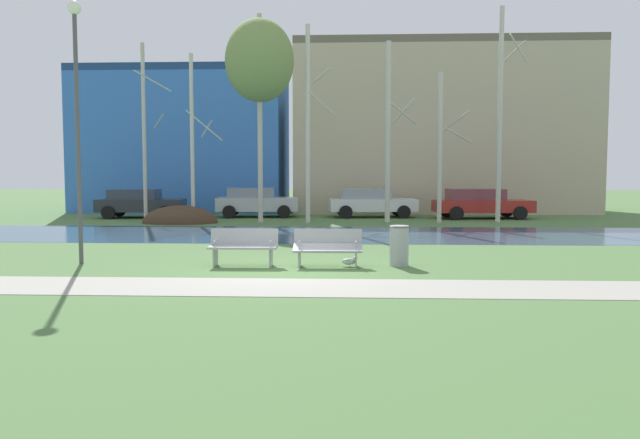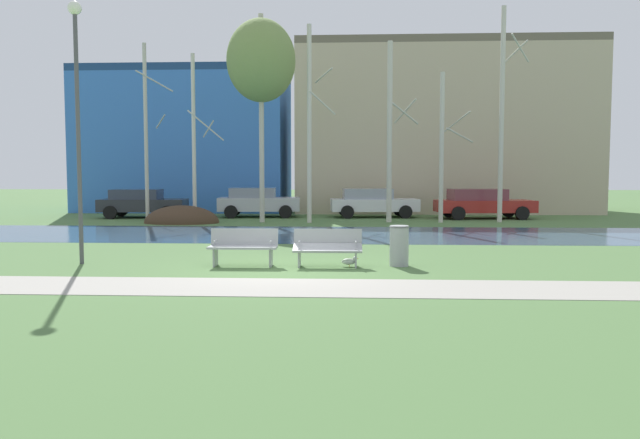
% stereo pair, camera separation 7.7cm
% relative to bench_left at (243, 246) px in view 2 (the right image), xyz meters
% --- Properties ---
extents(ground_plane, '(120.00, 120.00, 0.00)m').
position_rel_bench_left_xyz_m(ground_plane, '(0.99, 9.43, -0.47)').
color(ground_plane, '#4C703D').
extents(paved_path_strip, '(60.00, 1.91, 0.01)m').
position_rel_bench_left_xyz_m(paved_path_strip, '(0.99, -2.71, -0.47)').
color(paved_path_strip, '#9E998E').
rests_on(paved_path_strip, ground).
extents(river_band, '(80.00, 6.26, 0.01)m').
position_rel_bench_left_xyz_m(river_band, '(0.99, 7.73, -0.47)').
color(river_band, '#33516B').
rests_on(river_band, ground).
extents(soil_mound, '(3.30, 2.44, 1.55)m').
position_rel_bench_left_xyz_m(soil_mound, '(-4.94, 12.57, -0.47)').
color(soil_mound, '#423021').
rests_on(soil_mound, ground).
extents(bench_left, '(1.60, 0.57, 0.87)m').
position_rel_bench_left_xyz_m(bench_left, '(0.00, 0.00, 0.00)').
color(bench_left, '#9EA0A3').
rests_on(bench_left, ground).
extents(bench_right, '(1.60, 0.57, 0.87)m').
position_rel_bench_left_xyz_m(bench_right, '(1.98, 0.00, 0.00)').
color(bench_right, '#9EA0A3').
rests_on(bench_right, ground).
extents(trash_bin, '(0.47, 0.47, 0.95)m').
position_rel_bench_left_xyz_m(trash_bin, '(3.66, 0.20, 0.02)').
color(trash_bin, '#999B9E').
rests_on(trash_bin, ground).
extents(seagull, '(0.40, 0.15, 0.25)m').
position_rel_bench_left_xyz_m(seagull, '(2.50, -0.00, -0.34)').
color(seagull, white).
rests_on(seagull, ground).
extents(streetlamp, '(0.32, 0.32, 6.19)m').
position_rel_bench_left_xyz_m(streetlamp, '(-3.95, 0.14, 3.58)').
color(streetlamp, '#4C4C51').
rests_on(streetlamp, ground).
extents(birch_far_left, '(1.40, 2.26, 8.01)m').
position_rel_bench_left_xyz_m(birch_far_left, '(-6.76, 13.52, 3.61)').
color(birch_far_left, '#BCB7A8').
rests_on(birch_far_left, ground).
extents(birch_left, '(1.51, 2.37, 7.55)m').
position_rel_bench_left_xyz_m(birch_left, '(-4.59, 13.63, 3.33)').
color(birch_left, beige).
rests_on(birch_left, ground).
extents(birch_center_left, '(3.02, 3.02, 9.12)m').
position_rel_bench_left_xyz_m(birch_center_left, '(-1.45, 13.09, 6.60)').
color(birch_center_left, '#BCB7A8').
rests_on(birch_center_left, ground).
extents(birch_center, '(1.27, 2.19, 8.62)m').
position_rel_bench_left_xyz_m(birch_center, '(0.70, 12.97, 3.90)').
color(birch_center, beige).
rests_on(birch_center, ground).
extents(birch_center_right, '(1.38, 2.40, 7.96)m').
position_rel_bench_left_xyz_m(birch_center_right, '(4.23, 13.41, 3.55)').
color(birch_center_right, beige).
rests_on(birch_center_right, ground).
extents(birch_right, '(1.46, 2.58, 6.60)m').
position_rel_bench_left_xyz_m(birch_right, '(6.54, 13.39, 2.88)').
color(birch_right, beige).
rests_on(birch_right, ground).
extents(birch_far_right, '(1.21, 2.13, 9.46)m').
position_rel_bench_left_xyz_m(birch_far_right, '(9.16, 13.64, 4.37)').
color(birch_far_right, beige).
rests_on(birch_far_right, ground).
extents(parked_van_nearest_dark, '(4.25, 2.40, 1.40)m').
position_rel_bench_left_xyz_m(parked_van_nearest_dark, '(-7.78, 15.66, 0.28)').
color(parked_van_nearest_dark, '#282B30').
rests_on(parked_van_nearest_dark, ground).
extents(parked_sedan_second_silver, '(4.15, 2.38, 1.46)m').
position_rel_bench_left_xyz_m(parked_sedan_second_silver, '(-2.15, 16.41, 0.30)').
color(parked_sedan_second_silver, '#B2B5BC').
rests_on(parked_sedan_second_silver, ground).
extents(parked_hatch_third_white, '(4.41, 2.29, 1.42)m').
position_rel_bench_left_xyz_m(parked_hatch_third_white, '(3.56, 16.50, 0.28)').
color(parked_hatch_third_white, silver).
rests_on(parked_hatch_third_white, ground).
extents(parked_wagon_fourth_red, '(4.73, 2.43, 1.43)m').
position_rel_bench_left_xyz_m(parked_wagon_fourth_red, '(8.81, 15.88, 0.29)').
color(parked_wagon_fourth_red, maroon).
rests_on(parked_wagon_fourth_red, ground).
extents(building_blue_store, '(11.71, 6.11, 8.11)m').
position_rel_bench_left_xyz_m(building_blue_store, '(-7.16, 21.92, 3.58)').
color(building_blue_store, '#3870C6').
rests_on(building_blue_store, ground).
extents(building_beige_block, '(16.32, 8.26, 9.37)m').
position_rel_bench_left_xyz_m(building_beige_block, '(7.66, 22.67, 4.21)').
color(building_beige_block, '#BCAD8E').
rests_on(building_beige_block, ground).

